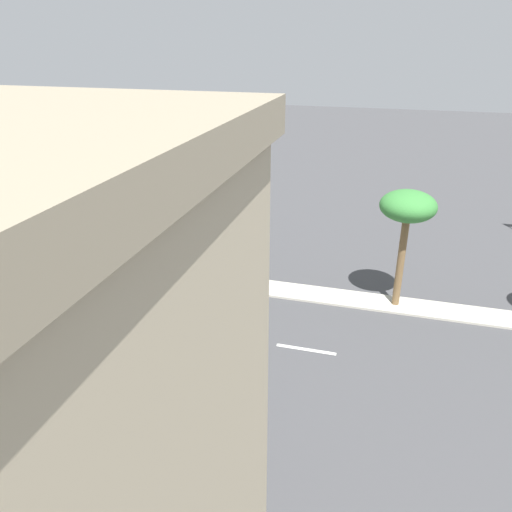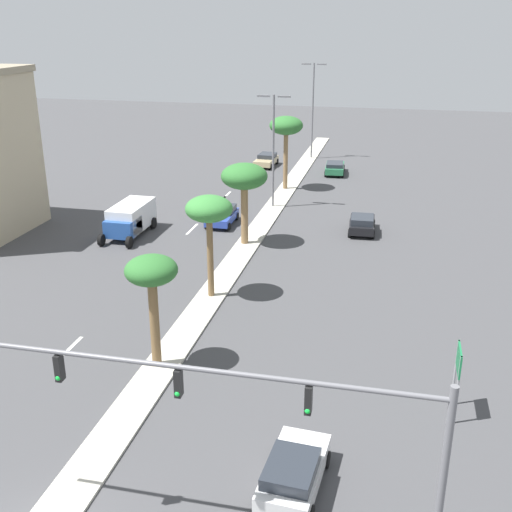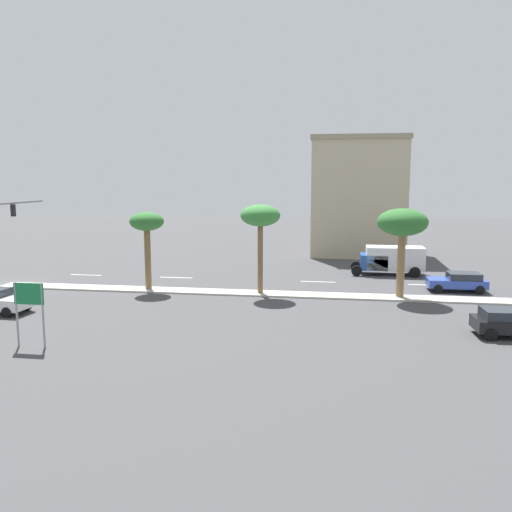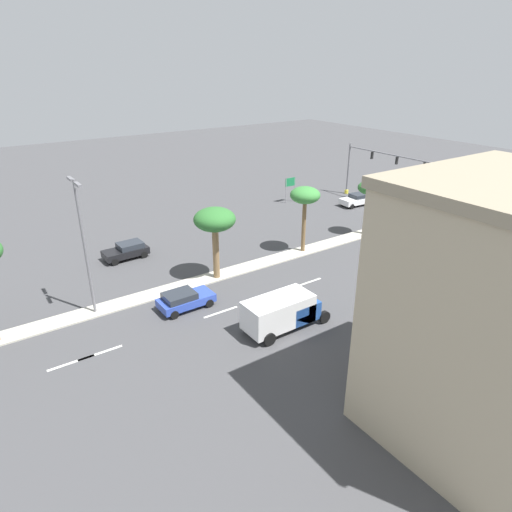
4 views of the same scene
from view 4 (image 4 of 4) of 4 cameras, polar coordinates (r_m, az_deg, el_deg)
ground_plane at (r=38.74m, az=-4.66°, el=-2.53°), size 160.00×160.00×0.00m
median_curb at (r=35.81m, az=-16.34°, el=-5.71°), size 1.80×75.25×0.12m
lane_stripe_left at (r=52.07m, az=23.38°, el=2.54°), size 0.20×2.80×0.01m
lane_stripe_leading at (r=45.79m, az=17.88°, el=0.60°), size 0.20×2.80×0.01m
lane_stripe_rear at (r=37.74m, az=6.61°, el=-3.36°), size 0.20×2.80×0.01m
lane_stripe_outboard at (r=33.39m, az=-4.49°, el=-7.11°), size 0.20×2.80×0.01m
lane_stripe_front at (r=30.45m, az=-22.39°, el=-12.42°), size 0.20×2.80×0.01m
lane_stripe_mid at (r=30.71m, az=-19.14°, el=-11.54°), size 0.20×2.80×0.01m
traffic_signal_gantry at (r=60.54m, az=14.52°, el=10.96°), size 15.90×0.53×6.87m
directional_road_sign at (r=58.58m, az=4.38°, el=9.02°), size 0.10×1.54×3.20m
commercial_building at (r=23.16m, az=29.05°, el=-7.12°), size 9.35×10.04×12.66m
palm_tree_far at (r=47.66m, az=14.24°, el=8.08°), size 2.49×2.49×5.67m
palm_tree_leading at (r=41.87m, az=6.25°, el=7.47°), size 2.79×2.79×6.30m
palm_tree_right at (r=36.40m, az=-5.26°, el=4.42°), size 3.41×3.41×6.09m
street_lamp_leading at (r=32.80m, az=-21.07°, el=2.13°), size 2.90×0.24×9.84m
sedan_blue_mid at (r=33.85m, az=-9.07°, el=-5.45°), size 2.10×4.13×1.39m
sedan_black_inboard at (r=43.47m, az=-16.08°, el=0.69°), size 2.19×4.10×1.45m
sedan_white_leading at (r=58.90m, az=12.69°, el=7.04°), size 2.29×4.33×1.47m
box_truck at (r=30.87m, az=3.49°, el=-6.99°), size 2.53×6.10×2.43m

